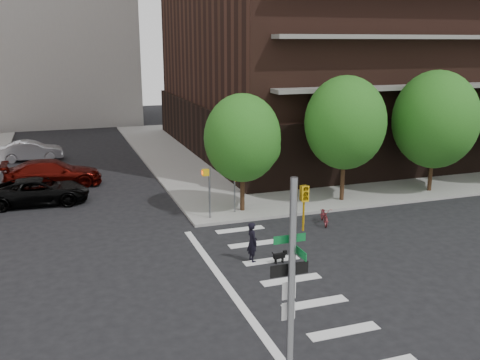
{
  "coord_description": "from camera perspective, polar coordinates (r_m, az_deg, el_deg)",
  "views": [
    {
      "loc": [
        -5.04,
        -17.2,
        8.84
      ],
      "look_at": [
        3.0,
        6.0,
        2.5
      ],
      "focal_mm": 40.0,
      "sensor_mm": 36.0,
      "label": 1
    }
  ],
  "objects": [
    {
      "name": "sidewalk_ne",
      "position": [
        48.84,
        12.8,
        3.78
      ],
      "size": [
        39.0,
        33.0,
        0.15
      ],
      "primitive_type": "cube",
      "color": "gray",
      "rests_on": "ground"
    },
    {
      "name": "parked_car_silver",
      "position": [
        44.07,
        -21.4,
        2.92
      ],
      "size": [
        1.68,
        4.67,
        1.53
      ],
      "primitive_type": "imported",
      "rotation": [
        0.0,
        0.0,
        1.58
      ],
      "color": "#A1A2A8",
      "rests_on": "ground"
    },
    {
      "name": "crosswalk",
      "position": [
        20.65,
        3.44,
        -10.88
      ],
      "size": [
        3.85,
        13.0,
        0.01
      ],
      "color": "silver",
      "rests_on": "ground"
    },
    {
      "name": "scooter",
      "position": [
        27.13,
        9.0,
        -3.73
      ],
      "size": [
        1.1,
        1.8,
        0.89
      ],
      "primitive_type": "imported",
      "rotation": [
        0.0,
        0.0,
        -0.32
      ],
      "color": "maroon",
      "rests_on": "ground"
    },
    {
      "name": "traffic_signal",
      "position": [
        12.36,
        5.51,
        -15.39
      ],
      "size": [
        0.9,
        0.75,
        6.0
      ],
      "color": "slate",
      "rests_on": "sidewalk_s"
    },
    {
      "name": "ground",
      "position": [
        19.98,
        -2.54,
        -11.79
      ],
      "size": [
        120.0,
        120.0,
        0.0
      ],
      "primitive_type": "plane",
      "color": "black",
      "rests_on": "ground"
    },
    {
      "name": "parked_car_maroon",
      "position": [
        35.56,
        -19.35,
        0.68
      ],
      "size": [
        2.48,
        5.97,
        1.72
      ],
      "primitive_type": "imported",
      "rotation": [
        0.0,
        0.0,
        1.56
      ],
      "color": "#480905",
      "rests_on": "ground"
    },
    {
      "name": "pedestrian_signal",
      "position": [
        27.09,
        -2.7,
        -0.48
      ],
      "size": [
        2.18,
        0.67,
        2.6
      ],
      "color": "slate",
      "rests_on": "sidewalk_ne"
    },
    {
      "name": "dog_walker",
      "position": [
        22.21,
        1.31,
        -6.62
      ],
      "size": [
        0.65,
        0.46,
        1.7
      ],
      "primitive_type": "imported",
      "rotation": [
        0.0,
        0.0,
        1.66
      ],
      "color": "black",
      "rests_on": "ground"
    },
    {
      "name": "tree_a",
      "position": [
        27.66,
        0.26,
        4.5
      ],
      "size": [
        4.0,
        4.0,
        5.9
      ],
      "color": "#301E11",
      "rests_on": "sidewalk_ne"
    },
    {
      "name": "tree_c",
      "position": [
        33.5,
        20.13,
        6.07
      ],
      "size": [
        5.0,
        5.0,
        6.8
      ],
      "color": "#301E11",
      "rests_on": "sidewalk_ne"
    },
    {
      "name": "tree_b",
      "position": [
        30.08,
        11.17,
        6.0
      ],
      "size": [
        4.5,
        4.5,
        6.65
      ],
      "color": "#301E11",
      "rests_on": "sidewalk_ne"
    },
    {
      "name": "parked_car_black",
      "position": [
        31.99,
        -20.59,
        -1.13
      ],
      "size": [
        2.76,
        5.48,
        1.49
      ],
      "primitive_type": "imported",
      "rotation": [
        0.0,
        0.0,
        1.52
      ],
      "color": "black",
      "rests_on": "ground"
    },
    {
      "name": "dog",
      "position": [
        22.28,
        4.28,
        -8.05
      ],
      "size": [
        0.6,
        0.21,
        0.51
      ],
      "rotation": [
        0.0,
        0.0,
        0.09
      ],
      "color": "black",
      "rests_on": "ground"
    }
  ]
}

